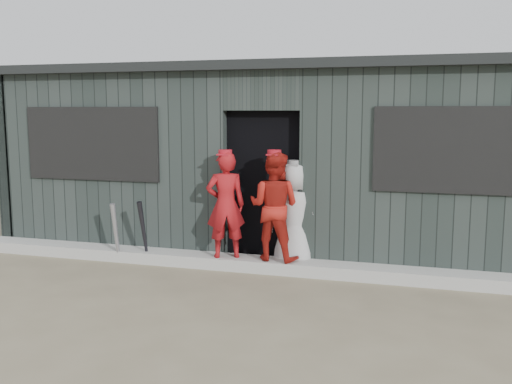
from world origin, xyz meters
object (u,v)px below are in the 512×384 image
(bat_mid, at_px, (116,233))
(player_red_right, at_px, (274,206))
(player_grey_back, at_px, (293,216))
(bat_right, at_px, (144,232))
(dugout, at_px, (287,158))
(bat_left, at_px, (116,233))
(player_red_left, at_px, (226,205))

(bat_mid, height_order, player_red_right, player_red_right)
(player_grey_back, bearing_deg, bat_right, 14.86)
(bat_mid, bearing_deg, dugout, 44.78)
(player_grey_back, height_order, dugout, dugout)
(bat_left, bearing_deg, dugout, 45.51)
(dugout, bearing_deg, bat_mid, -135.22)
(bat_left, height_order, dugout, dugout)
(bat_left, relative_size, dugout, 0.10)
(bat_left, xyz_separation_m, dugout, (1.86, 1.89, 0.88))
(player_red_left, bearing_deg, bat_mid, -18.26)
(bat_left, distance_m, bat_mid, 0.04)
(bat_right, bearing_deg, player_red_right, 4.73)
(bat_mid, bearing_deg, player_red_left, 5.34)
(player_red_right, xyz_separation_m, dugout, (-0.22, 1.67, 0.46))
(bat_right, distance_m, player_red_right, 1.78)
(bat_mid, height_order, player_red_left, player_red_left)
(bat_left, xyz_separation_m, bat_right, (0.36, 0.09, 0.02))
(player_red_left, distance_m, player_red_right, 0.62)
(bat_right, relative_size, dugout, 0.10)
(bat_left, distance_m, player_red_right, 2.14)
(bat_mid, height_order, player_grey_back, player_grey_back)
(bat_left, bearing_deg, bat_right, 13.52)
(bat_mid, xyz_separation_m, dugout, (1.88, 1.86, 0.89))
(bat_mid, bearing_deg, bat_left, -66.03)
(player_red_left, bearing_deg, player_red_right, 161.75)
(bat_right, height_order, player_red_right, player_red_right)
(bat_mid, relative_size, player_grey_back, 0.59)
(dugout, bearing_deg, player_grey_back, -73.76)
(bat_mid, bearing_deg, player_red_right, 5.35)
(bat_left, distance_m, bat_right, 0.37)
(player_red_left, xyz_separation_m, dugout, (0.39, 1.72, 0.47))
(bat_mid, xyz_separation_m, player_grey_back, (2.30, 0.42, 0.28))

